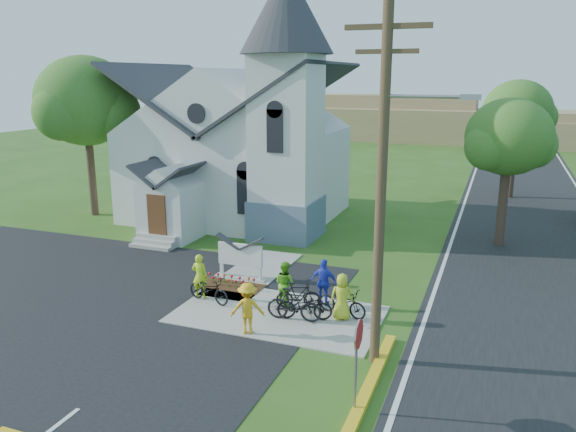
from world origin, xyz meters
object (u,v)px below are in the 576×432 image
at_px(cyclist_2, 324,282).
at_px(cyclist_3, 247,308).
at_px(bike_0, 209,289).
at_px(bike_3, 294,305).
at_px(bike_1, 298,295).
at_px(bike_4, 342,302).
at_px(cyclist_0, 200,276).
at_px(bike_2, 305,305).
at_px(stop_sign, 358,346).
at_px(utility_pole, 384,177).
at_px(cyclist_4, 342,297).
at_px(cyclist_1, 285,283).
at_px(church_sign, 240,255).

height_order(cyclist_2, cyclist_3, cyclist_2).
distance_m(bike_0, bike_3, 3.45).
relative_size(bike_1, bike_4, 0.86).
height_order(cyclist_0, bike_2, cyclist_0).
xyz_separation_m(stop_sign, cyclist_3, (-4.28, 3.00, -0.90)).
height_order(utility_pole, bike_2, utility_pole).
bearing_deg(bike_3, cyclist_3, 137.88).
bearing_deg(cyclist_4, cyclist_1, -23.78).
distance_m(cyclist_0, cyclist_4, 5.37).
relative_size(church_sign, bike_1, 1.40).
xyz_separation_m(cyclist_2, bike_3, (-0.54, -1.59, -0.30)).
bearing_deg(cyclist_2, bike_0, 19.30).
bearing_deg(bike_2, bike_3, 112.61).
bearing_deg(bike_4, bike_1, 103.15).
xyz_separation_m(utility_pole, cyclist_3, (-4.21, 0.30, -4.52)).
relative_size(cyclist_3, bike_4, 0.92).
xyz_separation_m(bike_0, bike_2, (3.72, -0.18, 0.01)).
distance_m(bike_0, cyclist_1, 2.78).
distance_m(bike_0, cyclist_2, 4.16).
height_order(stop_sign, bike_3, stop_sign).
bearing_deg(cyclist_2, utility_pole, 131.19).
bearing_deg(bike_0, cyclist_1, -61.32).
relative_size(utility_pole, cyclist_2, 5.84).
height_order(bike_1, cyclist_4, cyclist_4).
xyz_separation_m(bike_1, cyclist_2, (0.76, 0.56, 0.38)).
bearing_deg(cyclist_3, cyclist_1, -118.73).
bearing_deg(bike_2, cyclist_0, 69.66).
relative_size(bike_0, bike_4, 0.99).
bearing_deg(cyclist_0, cyclist_1, -174.29).
xyz_separation_m(cyclist_0, cyclist_3, (2.85, -2.02, -0.00)).
height_order(church_sign, bike_1, church_sign).
relative_size(church_sign, cyclist_4, 1.38).
bearing_deg(bike_4, cyclist_3, 148.90).
bearing_deg(church_sign, bike_1, -31.93).
distance_m(cyclist_2, cyclist_4, 1.29).
height_order(bike_1, bike_2, bike_2).
height_order(utility_pole, cyclist_0, utility_pole).
distance_m(cyclist_3, bike_3, 1.76).
bearing_deg(bike_4, bike_3, 140.22).
height_order(bike_3, bike_4, bike_3).
relative_size(church_sign, cyclist_2, 1.28).
height_order(bike_0, cyclist_1, cyclist_1).
distance_m(utility_pole, cyclist_0, 8.70).
distance_m(cyclist_0, bike_3, 3.97).
bearing_deg(cyclist_3, bike_0, -58.75).
height_order(cyclist_0, cyclist_3, cyclist_0).
relative_size(cyclist_1, cyclist_4, 1.02).
height_order(church_sign, cyclist_0, cyclist_0).
distance_m(church_sign, bike_1, 3.79).
bearing_deg(stop_sign, bike_0, 144.27).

